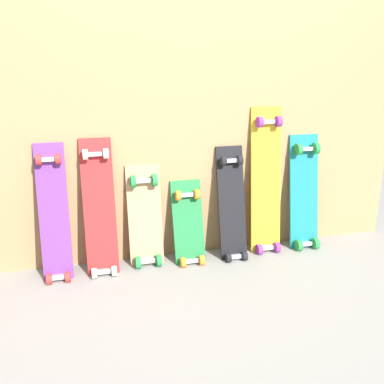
% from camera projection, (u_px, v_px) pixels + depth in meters
% --- Properties ---
extents(ground_plane, '(12.00, 12.00, 0.00)m').
position_uv_depth(ground_plane, '(189.00, 255.00, 2.62)').
color(ground_plane, gray).
extents(plywood_wall_panel, '(2.81, 0.04, 1.87)m').
position_uv_depth(plywood_wall_panel, '(186.00, 104.00, 2.41)').
color(plywood_wall_panel, tan).
rests_on(plywood_wall_panel, ground).
extents(skateboard_purple, '(0.16, 0.23, 0.82)m').
position_uv_depth(skateboard_purple, '(54.00, 219.00, 2.28)').
color(skateboard_purple, '#6B338C').
rests_on(skateboard_purple, ground).
extents(skateboard_red, '(0.18, 0.23, 0.83)m').
position_uv_depth(skateboard_red, '(100.00, 213.00, 2.34)').
color(skateboard_red, '#B22626').
rests_on(skateboard_red, ground).
extents(skateboard_natural, '(0.20, 0.18, 0.66)m').
position_uv_depth(skateboard_natural, '(145.00, 221.00, 2.45)').
color(skateboard_natural, tan).
rests_on(skateboard_natural, ground).
extents(skateboard_green, '(0.19, 0.22, 0.56)m').
position_uv_depth(skateboard_green, '(189.00, 228.00, 2.50)').
color(skateboard_green, '#1E7238').
rests_on(skateboard_green, ground).
extents(skateboard_black, '(0.17, 0.23, 0.75)m').
position_uv_depth(skateboard_black, '(232.00, 209.00, 2.54)').
color(skateboard_black, black).
rests_on(skateboard_black, ground).
extents(skateboard_yellow, '(0.20, 0.18, 0.97)m').
position_uv_depth(skateboard_yellow, '(266.00, 186.00, 2.60)').
color(skateboard_yellow, gold).
rests_on(skateboard_yellow, ground).
extents(skateboard_teal, '(0.20, 0.19, 0.79)m').
position_uv_depth(skateboard_teal, '(304.00, 197.00, 2.68)').
color(skateboard_teal, '#197A7F').
rests_on(skateboard_teal, ground).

